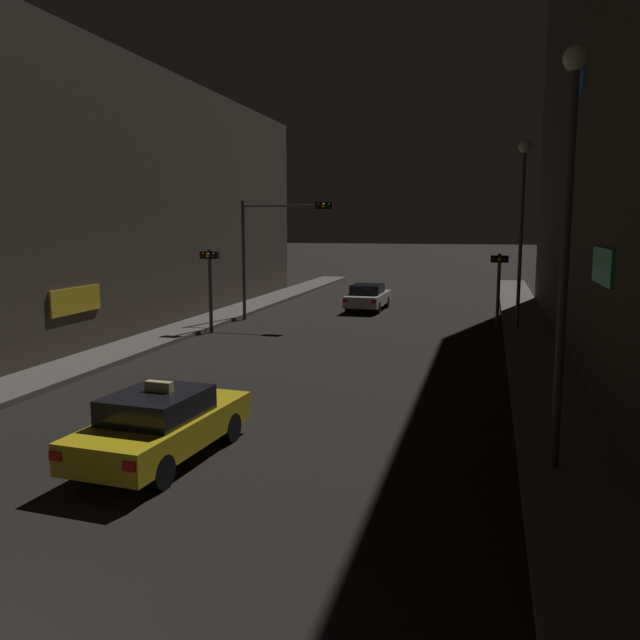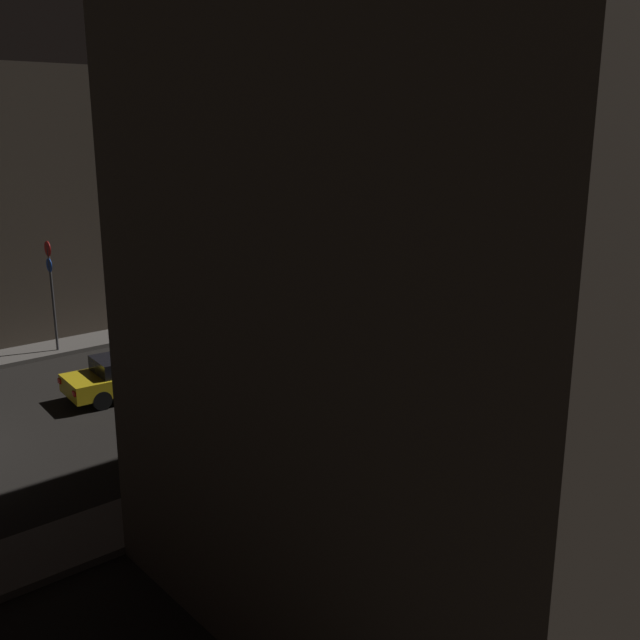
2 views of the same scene
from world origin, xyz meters
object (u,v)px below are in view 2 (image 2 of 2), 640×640
traffic_light_right_kerb (610,280)px  street_lamp_near_block (288,284)px  sign_pole_left (51,285)px  street_lamp_far_block (618,206)px  traffic_light_left_kerb (340,253)px  taxi (130,374)px  traffic_light_overhead (418,219)px  far_car (528,281)px

traffic_light_right_kerb → street_lamp_near_block: (0.88, -18.66, 2.56)m
sign_pole_left → street_lamp_far_block: bearing=53.2°
traffic_light_left_kerb → street_lamp_far_block: size_ratio=0.45×
street_lamp_far_block → street_lamp_near_block: bearing=-89.8°
taxi → sign_pole_left: sign_pole_left is taller
traffic_light_overhead → sign_pole_left: size_ratio=1.30×
traffic_light_overhead → street_lamp_near_block: bearing=-57.3°
far_car → street_lamp_near_block: size_ratio=0.59×
traffic_light_left_kerb → traffic_light_right_kerb: 13.11m
taxi → traffic_light_left_kerb: traffic_light_left_kerb is taller
taxi → street_lamp_near_block: 8.72m
street_lamp_near_block → traffic_light_overhead: bearing=122.7°
sign_pole_left → street_lamp_far_block: 23.03m
far_car → traffic_light_overhead: (-3.61, -5.07, 3.43)m
traffic_light_overhead → sign_pole_left: traffic_light_overhead is taller
taxi → traffic_light_overhead: size_ratio=0.79×
sign_pole_left → traffic_light_overhead: bearing=82.7°
taxi → street_lamp_far_block: bearing=67.6°
traffic_light_right_kerb → sign_pole_left: size_ratio=0.75×
taxi → traffic_light_overhead: 19.40m
taxi → street_lamp_far_block: 20.31m
taxi → sign_pole_left: 6.54m
taxi → traffic_light_right_kerb: bearing=71.3°
far_car → sign_pole_left: bearing=-104.1°
sign_pole_left → street_lamp_far_block: (13.67, 18.30, 2.94)m
taxi → traffic_light_right_kerb: (6.67, 19.72, 1.69)m
street_lamp_far_block → taxi: bearing=-112.4°
taxi → traffic_light_overhead: bearing=101.4°
traffic_light_right_kerb → street_lamp_far_block: size_ratio=0.42×
taxi → traffic_light_left_kerb: bearing=110.3°
traffic_light_right_kerb → taxi: bearing=-108.7°
taxi → street_lamp_near_block: (7.55, 1.06, 4.24)m
far_car → street_lamp_near_block: bearing=-71.3°
far_car → traffic_light_right_kerb: 8.13m
traffic_light_right_kerb → street_lamp_far_block: (0.83, -1.54, 3.40)m
traffic_light_overhead → traffic_light_left_kerb: (-1.66, -4.03, -1.56)m
sign_pole_left → taxi: bearing=1.1°
sign_pole_left → traffic_light_left_kerb: bearing=87.1°
traffic_light_left_kerb → sign_pole_left: sign_pole_left is taller
taxi → sign_pole_left: size_ratio=1.03×
traffic_light_left_kerb → street_lamp_near_block: bearing=-46.4°
traffic_light_left_kerb → street_lamp_near_block: 18.97m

